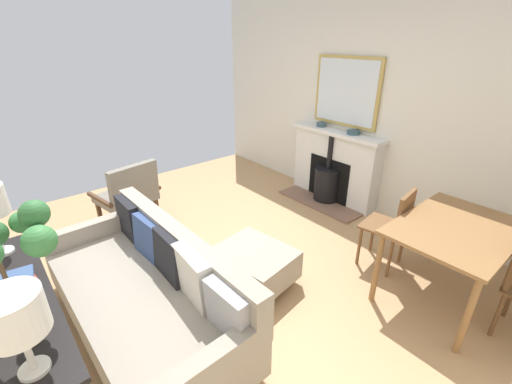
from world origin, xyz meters
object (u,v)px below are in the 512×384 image
console_table (20,309)px  dining_table (455,236)px  mantel_bowl_far (353,132)px  potted_plant (9,264)px  fireplace (333,170)px  book_stack (10,281)px  table_lamp_far_end (14,317)px  dining_chair_near_fireplace (393,223)px  sofa (149,290)px  ottoman (255,263)px  armchair_accent (129,192)px  mantel_bowl_near (321,124)px

console_table → dining_table: dining_table is taller
mantel_bowl_far → potted_plant: bearing=8.9°
fireplace → book_stack: fireplace is taller
mantel_bowl_far → book_stack: size_ratio=0.57×
table_lamp_far_end → dining_chair_near_fireplace: table_lamp_far_end is taller
sofa → dining_table: size_ratio=1.80×
fireplace → ottoman: size_ratio=1.81×
potted_plant → book_stack: size_ratio=2.38×
armchair_accent → potted_plant: bearing=56.7°
sofa → dining_chair_near_fireplace: 2.34m
fireplace → ottoman: (2.04, 0.72, -0.22)m
sofa → dining_chair_near_fireplace: (-2.19, 0.82, 0.17)m
dining_table → book_stack: bearing=-27.5°
fireplace → console_table: fireplace is taller
book_stack → dining_chair_near_fireplace: (-3.00, 1.00, -0.24)m
mantel_bowl_near → book_stack: mantel_bowl_near is taller
mantel_bowl_far → sofa: (3.04, 0.33, -0.70)m
mantel_bowl_far → dining_table: size_ratio=0.14×
book_stack → dining_chair_near_fireplace: size_ratio=0.34×
console_table → book_stack: book_stack is taller
book_stack → potted_plant: bearing=95.9°
ottoman → potted_plant: potted_plant is taller
sofa → dining_chair_near_fireplace: dining_chair_near_fireplace is taller
sofa → dining_table: bearing=147.6°
sofa → armchair_accent: 1.71m
console_table → dining_table: bearing=155.2°
fireplace → ottoman: 2.18m
potted_plant → book_stack: bearing=-84.1°
sofa → armchair_accent: (-0.49, -1.64, 0.13)m
armchair_accent → fireplace: bearing=157.2°
dining_table → mantel_bowl_far: bearing=-117.0°
console_table → table_lamp_far_end: (0.00, 0.63, 0.43)m
armchair_accent → table_lamp_far_end: table_lamp_far_end is taller
fireplace → book_stack: size_ratio=4.78×
book_stack → mantel_bowl_near: bearing=-169.8°
armchair_accent → mantel_bowl_far: bearing=152.9°
table_lamp_far_end → dining_table: table_lamp_far_end is taller
mantel_bowl_far → armchair_accent: size_ratio=0.20×
fireplace → mantel_bowl_far: (-0.03, 0.24, 0.60)m
ottoman → table_lamp_far_end: 2.02m
mantel_bowl_far → dining_chair_near_fireplace: (0.86, 1.15, -0.53)m
armchair_accent → book_stack: bearing=48.4°
dining_chair_near_fireplace → fireplace: bearing=-120.6°
mantel_bowl_near → dining_table: 2.45m
fireplace → sofa: 3.07m
console_table → potted_plant: 0.55m
dining_chair_near_fireplace → sofa: bearing=-20.6°
armchair_accent → potted_plant: 2.37m
book_stack → mantel_bowl_far: bearing=-177.7°
mantel_bowl_near → mantel_bowl_far: size_ratio=0.79×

